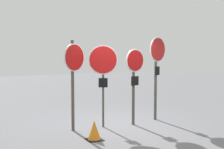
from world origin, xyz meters
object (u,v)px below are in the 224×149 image
stop_sign_0 (74,69)px  stop_sign_1 (103,66)px  stop_sign_3 (157,62)px  traffic_cone_0 (94,130)px  stop_sign_2 (134,73)px

stop_sign_0 → stop_sign_1: 0.87m
stop_sign_0 → stop_sign_3: 2.81m
traffic_cone_0 → stop_sign_2: bearing=29.4°
stop_sign_1 → stop_sign_3: (1.93, 0.18, 0.08)m
stop_sign_2 → stop_sign_3: size_ratio=0.86×
stop_sign_0 → stop_sign_3: size_ratio=0.95×
stop_sign_1 → traffic_cone_0: size_ratio=4.84×
stop_sign_1 → stop_sign_2: size_ratio=1.05×
stop_sign_2 → stop_sign_3: bearing=4.4°
stop_sign_0 → stop_sign_2: stop_sign_0 is taller
stop_sign_2 → traffic_cone_0: size_ratio=4.62×
stop_sign_0 → stop_sign_1: bearing=-27.1°
stop_sign_0 → traffic_cone_0: stop_sign_0 is taller
stop_sign_2 → traffic_cone_0: stop_sign_2 is taller
stop_sign_1 → stop_sign_3: 1.94m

